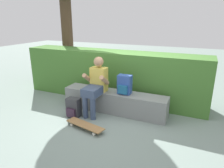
# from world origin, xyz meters

# --- Properties ---
(ground_plane) EXTENTS (24.00, 24.00, 0.00)m
(ground_plane) POSITION_xyz_m (0.00, 0.00, 0.00)
(ground_plane) COLOR gray
(bench_main) EXTENTS (2.30, 0.43, 0.46)m
(bench_main) POSITION_xyz_m (0.00, 0.36, 0.23)
(bench_main) COLOR gray
(bench_main) RESTS_ON ground
(person_skater) EXTENTS (0.49, 0.62, 1.21)m
(person_skater) POSITION_xyz_m (-0.34, 0.15, 0.65)
(person_skater) COLOR gold
(person_skater) RESTS_ON ground
(skateboard_near_person) EXTENTS (0.82, 0.36, 0.09)m
(skateboard_near_person) POSITION_xyz_m (-0.20, -0.56, 0.07)
(skateboard_near_person) COLOR olive
(skateboard_near_person) RESTS_ON ground
(backpack_on_bench) EXTENTS (0.28, 0.23, 0.40)m
(backpack_on_bench) POSITION_xyz_m (0.23, 0.35, 0.65)
(backpack_on_bench) COLOR #2D4C99
(backpack_on_bench) RESTS_ON bench_main
(backpack_on_ground) EXTENTS (0.28, 0.23, 0.40)m
(backpack_on_ground) POSITION_xyz_m (-0.69, -0.21, 0.19)
(backpack_on_ground) COLOR #333338
(backpack_on_ground) RESTS_ON ground
(hedge_row) EXTENTS (4.62, 0.70, 1.21)m
(hedge_row) POSITION_xyz_m (-0.40, 1.08, 0.61)
(hedge_row) COLOR #40702D
(hedge_row) RESTS_ON ground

